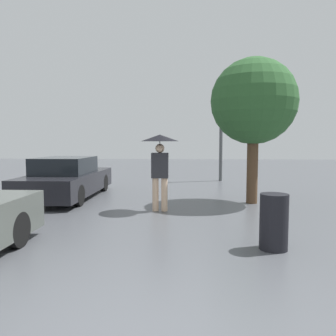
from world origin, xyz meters
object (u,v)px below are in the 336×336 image
at_px(street_lamp, 221,129).
at_px(trash_bin, 274,222).
at_px(pedestrian, 160,154).
at_px(tree, 254,102).
at_px(parked_car_farthest, 68,179).

xyz_separation_m(street_lamp, trash_bin, (-0.15, -9.25, -1.82)).
relative_size(pedestrian, tree, 0.47).
relative_size(tree, street_lamp, 0.98).
bearing_deg(street_lamp, tree, -86.69).
bearing_deg(street_lamp, pedestrian, -108.61).
xyz_separation_m(pedestrian, parked_car_farthest, (-2.97, 1.79, -0.84)).
relative_size(parked_car_farthest, street_lamp, 1.07).
distance_m(tree, street_lamp, 5.31).
relative_size(street_lamp, trash_bin, 4.56).
bearing_deg(parked_car_farthest, street_lamp, 42.19).
height_order(pedestrian, parked_car_farthest, pedestrian).
bearing_deg(trash_bin, street_lamp, 89.06).
bearing_deg(parked_car_farthest, tree, -6.44).
xyz_separation_m(parked_car_farthest, tree, (5.45, -0.61, 2.21)).
height_order(pedestrian, street_lamp, street_lamp).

